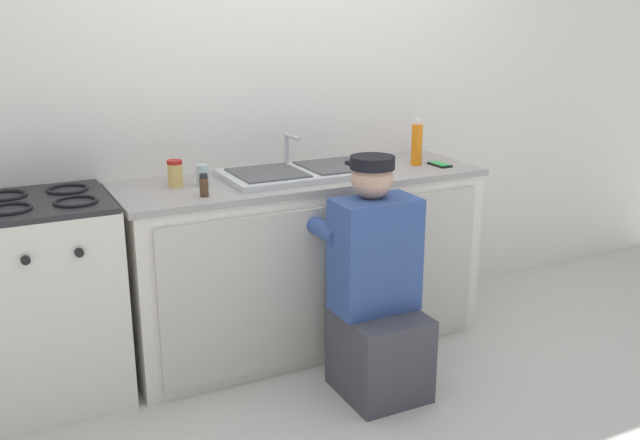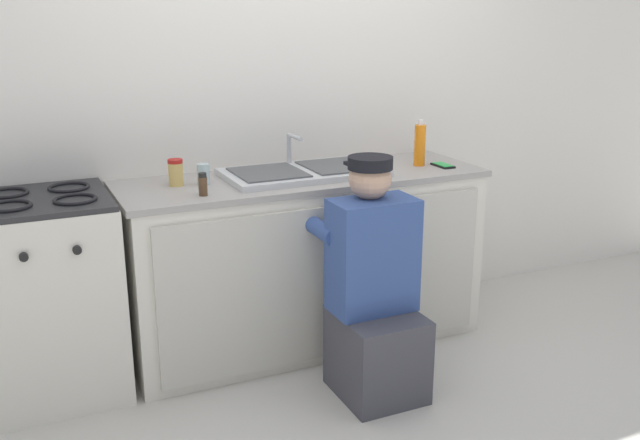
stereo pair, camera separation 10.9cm
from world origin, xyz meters
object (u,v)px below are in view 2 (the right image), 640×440
object	(u,v)px
stove_range	(52,296)
soap_bottle_orange	(420,145)
spice_bottle_pepper	(203,185)
plumber_person	(374,298)
sink_double_basin	(303,172)
cell_phone	(443,165)
water_glass	(203,174)
condiment_jar	(176,172)

from	to	relation	value
stove_range	soap_bottle_orange	xyz separation A→B (m)	(1.92, -0.04, 0.56)
spice_bottle_pepper	plumber_person	bearing A→B (deg)	-33.77
stove_range	sink_double_basin	bearing A→B (deg)	0.10
cell_phone	spice_bottle_pepper	world-z (taller)	spice_bottle_pepper
water_glass	spice_bottle_pepper	distance (m)	0.22
plumber_person	soap_bottle_orange	xyz separation A→B (m)	(0.59, 0.58, 0.56)
sink_double_basin	spice_bottle_pepper	distance (m)	0.60
plumber_person	water_glass	size ratio (longest dim) A/B	11.04
condiment_jar	spice_bottle_pepper	distance (m)	0.25
sink_double_basin	spice_bottle_pepper	xyz separation A→B (m)	(-0.57, -0.18, 0.03)
sink_double_basin	water_glass	world-z (taller)	sink_double_basin
sink_double_basin	cell_phone	world-z (taller)	sink_double_basin
condiment_jar	soap_bottle_orange	xyz separation A→B (m)	(1.30, -0.10, 0.05)
water_glass	spice_bottle_pepper	xyz separation A→B (m)	(-0.06, -0.21, 0.00)
sink_double_basin	spice_bottle_pepper	world-z (taller)	sink_double_basin
plumber_person	spice_bottle_pepper	xyz separation A→B (m)	(-0.65, 0.44, 0.50)
sink_double_basin	plumber_person	size ratio (longest dim) A/B	0.72
plumber_person	spice_bottle_pepper	world-z (taller)	plumber_person
stove_range	plumber_person	bearing A→B (deg)	-24.95
sink_double_basin	condiment_jar	xyz separation A→B (m)	(-0.64, 0.05, 0.05)
sink_double_basin	plumber_person	distance (m)	0.78
cell_phone	condiment_jar	bearing A→B (deg)	173.10
spice_bottle_pepper	soap_bottle_orange	world-z (taller)	soap_bottle_orange
stove_range	soap_bottle_orange	size ratio (longest dim) A/B	3.79
plumber_person	spice_bottle_pepper	size ratio (longest dim) A/B	10.52
condiment_jar	water_glass	size ratio (longest dim) A/B	1.28
condiment_jar	soap_bottle_orange	distance (m)	1.31
condiment_jar	stove_range	bearing A→B (deg)	-174.71
condiment_jar	cell_phone	world-z (taller)	condiment_jar
stove_range	plumber_person	distance (m)	1.47
plumber_person	water_glass	xyz separation A→B (m)	(-0.59, 0.65, 0.50)
plumber_person	sink_double_basin	bearing A→B (deg)	97.10
sink_double_basin	soap_bottle_orange	distance (m)	0.67
condiment_jar	spice_bottle_pepper	bearing A→B (deg)	-74.93
condiment_jar	cell_phone	distance (m)	1.42
sink_double_basin	plumber_person	world-z (taller)	plumber_person
stove_range	plumber_person	size ratio (longest dim) A/B	0.86
soap_bottle_orange	plumber_person	bearing A→B (deg)	-135.36
stove_range	water_glass	size ratio (longest dim) A/B	9.47
sink_double_basin	cell_phone	size ratio (longest dim) A/B	5.71
stove_range	cell_phone	bearing A→B (deg)	-3.22
stove_range	cell_phone	xyz separation A→B (m)	(2.02, -0.11, 0.45)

